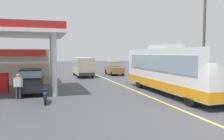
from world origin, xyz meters
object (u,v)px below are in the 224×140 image
at_px(minibus_opposing_lane, 83,65).
at_px(motorcycle_parked_forecourt, 45,95).
at_px(car_trailing_behind_bus, 114,68).
at_px(coach_bus_main, 172,71).
at_px(pedestrian_by_shop, 27,82).
at_px(pedestrian_near_pump, 18,85).
at_px(car_at_pump, 31,80).

relative_size(minibus_opposing_lane, motorcycle_parked_forecourt, 3.41).
relative_size(motorcycle_parked_forecourt, car_trailing_behind_bus, 0.43).
xyz_separation_m(coach_bus_main, motorcycle_parked_forecourt, (-8.95, -0.56, -1.28)).
xyz_separation_m(motorcycle_parked_forecourt, car_trailing_behind_bus, (9.29, 16.21, 0.57)).
bearing_deg(motorcycle_parked_forecourt, coach_bus_main, 3.58).
xyz_separation_m(motorcycle_parked_forecourt, pedestrian_by_shop, (-1.20, 3.06, 0.49)).
bearing_deg(motorcycle_parked_forecourt, pedestrian_near_pump, 135.22).
height_order(coach_bus_main, minibus_opposing_lane, coach_bus_main).
bearing_deg(minibus_opposing_lane, motorcycle_parked_forecourt, -107.28).
height_order(motorcycle_parked_forecourt, pedestrian_by_shop, pedestrian_by_shop).
bearing_deg(car_at_pump, pedestrian_near_pump, -107.03).
height_order(coach_bus_main, pedestrian_near_pump, coach_bus_main).
bearing_deg(car_trailing_behind_bus, pedestrian_by_shop, -128.59).
xyz_separation_m(minibus_opposing_lane, car_trailing_behind_bus, (4.52, 0.87, -0.46)).
bearing_deg(car_trailing_behind_bus, motorcycle_parked_forecourt, -119.82).
bearing_deg(car_at_pump, minibus_opposing_lane, 63.32).
distance_m(minibus_opposing_lane, car_trailing_behind_bus, 4.62).
distance_m(motorcycle_parked_forecourt, pedestrian_by_shop, 3.32).
relative_size(coach_bus_main, pedestrian_near_pump, 6.65).
xyz_separation_m(car_at_pump, car_trailing_behind_bus, (10.27, 12.31, 0.00)).
xyz_separation_m(pedestrian_near_pump, pedestrian_by_shop, (0.47, 1.41, 0.00)).
relative_size(coach_bus_main, car_trailing_behind_bus, 2.63).
height_order(car_at_pump, pedestrian_by_shop, car_at_pump).
bearing_deg(pedestrian_by_shop, coach_bus_main, -13.83).
height_order(pedestrian_near_pump, pedestrian_by_shop, same).
bearing_deg(motorcycle_parked_forecourt, car_at_pump, 104.16).
distance_m(pedestrian_by_shop, car_trailing_behind_bus, 16.82).
bearing_deg(coach_bus_main, car_trailing_behind_bus, 88.77).
distance_m(coach_bus_main, minibus_opposing_lane, 15.36).
height_order(car_at_pump, car_trailing_behind_bus, same).
bearing_deg(car_trailing_behind_bus, pedestrian_near_pump, -126.97).
height_order(coach_bus_main, car_at_pump, coach_bus_main).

